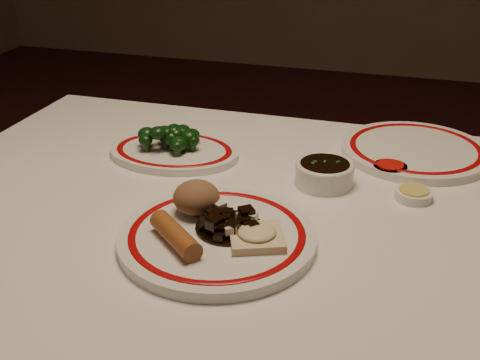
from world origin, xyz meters
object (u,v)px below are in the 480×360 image
Objects in this scene: main_plate at (217,237)px; broccoli_pile at (174,137)px; spring_roll at (175,235)px; rice_mound at (196,197)px; stirfry_heap at (228,223)px; dining_table at (240,253)px; broccoli_plate at (174,152)px; soy_bowl at (324,174)px; fried_wonton at (257,235)px.

main_plate is 0.35m from broccoli_pile.
rice_mound is at bearing 43.93° from spring_roll.
stirfry_heap is 0.82× the size of broccoli_pile.
spring_roll is (-0.05, -0.17, 0.13)m from dining_table.
dining_table is 11.53× the size of stirfry_heap.
spring_roll is 0.36m from broccoli_plate.
broccoli_pile reaches higher than soy_bowl.
soy_bowl is (0.12, 0.24, 0.01)m from main_plate.
soy_bowl reaches higher than main_plate.
soy_bowl is at bearing 48.44° from rice_mound.
spring_roll is at bearing -134.90° from main_plate.
stirfry_heap is 0.34m from broccoli_plate.
stirfry_heap is at bearing -114.97° from soy_bowl.
rice_mound is at bearing -131.56° from soy_bowl.
spring_roll is (-0.05, -0.05, 0.02)m from main_plate.
stirfry_heap is at bearing -3.63° from spring_roll.
fried_wonton reaches higher than broccoli_plate.
fried_wonton is at bearing -27.16° from spring_roll.
broccoli_pile is at bearing 122.91° from main_plate.
main_plate is at bearing -116.35° from soy_bowl.
broccoli_plate is (-0.25, 0.29, -0.02)m from fried_wonton.
dining_table is at bearing -42.41° from broccoli_pile.
soy_bowl is at bearing 46.51° from dining_table.
rice_mound is 0.10m from spring_roll.
main_plate is 0.27m from soy_bowl.
broccoli_plate is (-0.19, 0.28, -0.00)m from main_plate.
spring_roll reaches higher than dining_table.
main_plate is (-0.00, -0.12, 0.10)m from dining_table.
stirfry_heap reaches higher than fried_wonton.
spring_roll reaches higher than main_plate.
soy_bowl is (0.31, -0.04, 0.01)m from broccoli_plate.
broccoli_pile is 0.31m from soy_bowl.
stirfry_heap reaches higher than broccoli_plate.
dining_table is 0.29m from broccoli_pile.
rice_mound reaches higher than dining_table.
main_plate is 3.51× the size of fried_wonton.
main_plate is at bearing -90.30° from dining_table.
dining_table is 0.27m from broccoli_plate.
stirfry_heap is 0.34m from broccoli_pile.
broccoli_plate is (-0.19, 0.17, 0.10)m from dining_table.
rice_mound reaches higher than broccoli_pile.
spring_roll is (0.00, -0.10, -0.01)m from rice_mound.
broccoli_plate is at bearing 126.30° from stirfry_heap.
spring_roll is at bearing -135.34° from stirfry_heap.
broccoli_plate is (-0.14, 0.23, -0.04)m from rice_mound.
spring_roll is at bearing -158.86° from fried_wonton.
dining_table is 0.18m from fried_wonton.
broccoli_plate is at bearing 120.19° from rice_mound.
fried_wonton is at bearing -62.94° from dining_table.
soy_bowl reaches higher than dining_table.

